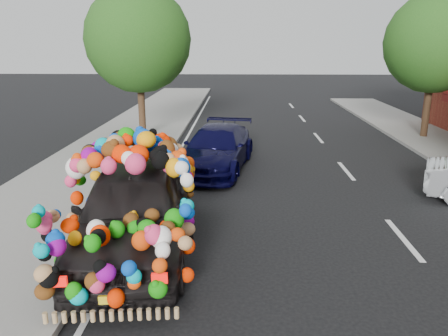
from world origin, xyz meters
name	(u,v)px	position (x,y,z in m)	size (l,w,h in m)	color
ground	(228,237)	(0.00, 0.00, 0.00)	(100.00, 100.00, 0.00)	black
sidewalk	(25,231)	(-4.30, 0.00, 0.06)	(4.00, 60.00, 0.12)	gray
kerb	(116,232)	(-2.35, 0.00, 0.07)	(0.15, 60.00, 0.13)	gray
lane_markings	(403,239)	(3.60, 0.00, 0.01)	(6.00, 50.00, 0.01)	silver
tree_near_sidewalk	(138,39)	(-3.80, 9.50, 4.02)	(4.20, 4.20, 6.13)	#332114
tree_far_b	(435,43)	(8.00, 10.00, 3.89)	(4.00, 4.00, 5.90)	#332114
plush_art_car	(133,191)	(-1.78, -0.64, 1.21)	(2.84, 5.34, 2.33)	black
navy_sedan	(217,148)	(-0.49, 5.09, 0.67)	(1.88, 4.62, 1.34)	black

